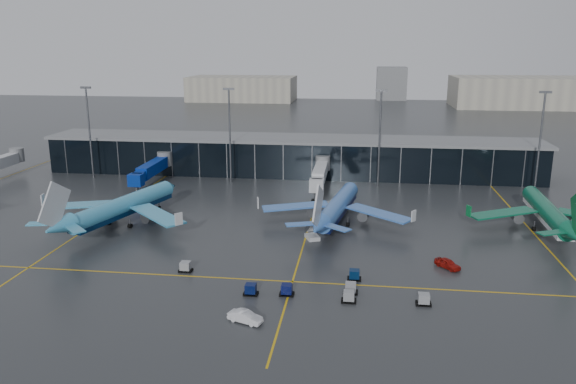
# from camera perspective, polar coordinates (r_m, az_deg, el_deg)

# --- Properties ---
(ground) EXTENTS (600.00, 600.00, 0.00)m
(ground) POSITION_cam_1_polar(r_m,az_deg,el_deg) (105.54, -3.97, -5.53)
(ground) COLOR #282B2D
(ground) RESTS_ON ground
(terminal_pier) EXTENTS (142.00, 17.00, 10.70)m
(terminal_pier) POSITION_cam_1_polar(r_m,az_deg,el_deg) (163.25, 0.25, 3.75)
(terminal_pier) COLOR black
(terminal_pier) RESTS_ON ground
(jet_bridges) EXTENTS (94.00, 27.50, 7.20)m
(jet_bridges) POSITION_cam_1_polar(r_m,az_deg,el_deg) (153.75, -13.73, 2.31)
(jet_bridges) COLOR #595B60
(jet_bridges) RESTS_ON ground
(flood_masts) EXTENTS (203.00, 0.50, 25.50)m
(flood_masts) POSITION_cam_1_polar(r_m,az_deg,el_deg) (149.51, 1.59, 5.99)
(flood_masts) COLOR #595B60
(flood_masts) RESTS_ON ground
(distant_hangars) EXTENTS (260.00, 71.00, 22.00)m
(distant_hangars) POSITION_cam_1_polar(r_m,az_deg,el_deg) (369.37, 12.22, 10.08)
(distant_hangars) COLOR #B2AD99
(distant_hangars) RESTS_ON ground
(taxi_lines) EXTENTS (220.00, 120.00, 0.02)m
(taxi_lines) POSITION_cam_1_polar(r_m,az_deg,el_deg) (114.07, 2.02, -3.93)
(taxi_lines) COLOR gold
(taxi_lines) RESTS_ON ground
(airliner_arkefly) EXTENTS (45.54, 48.95, 12.51)m
(airliner_arkefly) POSITION_cam_1_polar(r_m,az_deg,el_deg) (121.49, -16.37, -0.29)
(airliner_arkefly) COLOR #3D9DCA
(airliner_arkefly) RESTS_ON ground
(airliner_klm_near) EXTENTS (39.48, 43.30, 11.75)m
(airliner_klm_near) POSITION_cam_1_polar(r_m,az_deg,el_deg) (117.77, 5.09, -0.40)
(airliner_klm_near) COLOR #3D72C8
(airliner_klm_near) RESTS_ON ground
(airliner_aer_lingus) EXTENTS (35.22, 39.68, 11.76)m
(airliner_aer_lingus) POSITION_cam_1_polar(r_m,az_deg,el_deg) (125.17, 24.92, -0.83)
(airliner_aer_lingus) COLOR #0B6142
(airliner_aer_lingus) RESTS_ON ground
(baggage_carts) EXTENTS (40.14, 9.63, 1.70)m
(baggage_carts) POSITION_cam_1_polar(r_m,az_deg,el_deg) (86.85, 2.47, -9.57)
(baggage_carts) COLOR black
(baggage_carts) RESTS_ON ground
(mobile_airstair) EXTENTS (3.29, 3.81, 3.45)m
(mobile_airstair) POSITION_cam_1_polar(r_m,az_deg,el_deg) (109.00, 2.49, -4.41)
(mobile_airstair) COLOR silver
(mobile_airstair) RESTS_ON ground
(service_van_red) EXTENTS (4.53, 4.87, 1.62)m
(service_van_red) POSITION_cam_1_polar(r_m,az_deg,el_deg) (98.89, 15.91, -7.01)
(service_van_red) COLOR #9B110B
(service_van_red) RESTS_ON ground
(service_van_white) EXTENTS (5.18, 3.26, 1.61)m
(service_van_white) POSITION_cam_1_polar(r_m,az_deg,el_deg) (78.00, -4.36, -12.52)
(service_van_white) COLOR silver
(service_van_white) RESTS_ON ground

